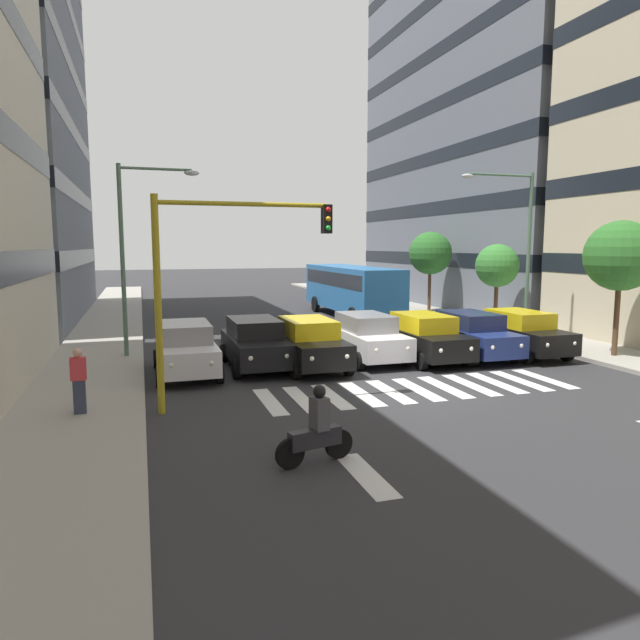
{
  "coord_description": "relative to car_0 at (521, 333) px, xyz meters",
  "views": [
    {
      "loc": [
        7.75,
        14.95,
        4.26
      ],
      "look_at": [
        1.24,
        -5.77,
        1.41
      ],
      "focal_mm": 32.05,
      "sensor_mm": 36.0,
      "label": 1
    }
  ],
  "objects": [
    {
      "name": "ground_plane",
      "position": [
        6.28,
        3.61,
        -0.89
      ],
      "size": [
        180.0,
        180.0,
        0.0
      ],
      "primitive_type": "plane",
      "color": "#2D2D30"
    },
    {
      "name": "sidewalk_right",
      "position": [
        15.68,
        3.61,
        -0.81
      ],
      "size": [
        3.28,
        90.0,
        0.15
      ],
      "primitive_type": "cube",
      "color": "#9E998E",
      "rests_on": "ground_plane"
    },
    {
      "name": "building_left_block_0",
      "position": [
        -8.81,
        -16.78,
        14.13
      ],
      "size": [
        8.11,
        22.26,
        30.03
      ],
      "color": "slate",
      "rests_on": "ground_plane"
    },
    {
      "name": "crosswalk_markings",
      "position": [
        6.28,
        3.61,
        -0.88
      ],
      "size": [
        9.45,
        2.8,
        0.01
      ],
      "color": "silver",
      "rests_on": "ground_plane"
    },
    {
      "name": "lane_arrow_1",
      "position": [
        10.16,
        9.11,
        -0.88
      ],
      "size": [
        0.5,
        2.2,
        0.01
      ],
      "primitive_type": "cube",
      "color": "silver",
      "rests_on": "ground_plane"
    },
    {
      "name": "car_0",
      "position": [
        0.0,
        0.0,
        0.0
      ],
      "size": [
        2.02,
        4.44,
        1.72
      ],
      "color": "black",
      "rests_on": "ground_plane"
    },
    {
      "name": "car_1",
      "position": [
        2.1,
        -0.17,
        0.0
      ],
      "size": [
        2.02,
        4.44,
        1.72
      ],
      "color": "navy",
      "rests_on": "ground_plane"
    },
    {
      "name": "car_2",
      "position": [
        4.07,
        -0.19,
        0.0
      ],
      "size": [
        2.02,
        4.44,
        1.72
      ],
      "color": "black",
      "rests_on": "ground_plane"
    },
    {
      "name": "car_3",
      "position": [
        6.11,
        -0.84,
        0.0
      ],
      "size": [
        2.02,
        4.44,
        1.72
      ],
      "color": "silver",
      "rests_on": "ground_plane"
    },
    {
      "name": "car_4",
      "position": [
        8.53,
        -0.18,
        0.0
      ],
      "size": [
        2.02,
        4.44,
        1.72
      ],
      "color": "black",
      "rests_on": "ground_plane"
    },
    {
      "name": "car_5",
      "position": [
        10.32,
        -0.79,
        0.0
      ],
      "size": [
        2.02,
        4.44,
        1.72
      ],
      "color": "black",
      "rests_on": "ground_plane"
    },
    {
      "name": "car_6",
      "position": [
        12.71,
        -0.42,
        0.0
      ],
      "size": [
        2.02,
        4.44,
        1.72
      ],
      "color": "silver",
      "rests_on": "ground_plane"
    },
    {
      "name": "bus_behind_traffic",
      "position": [
        2.1,
        -13.25,
        0.97
      ],
      "size": [
        2.78,
        10.5,
        3.0
      ],
      "color": "#286BAD",
      "rests_on": "ground_plane"
    },
    {
      "name": "motorcycle_with_rider",
      "position": [
        10.87,
        8.27,
        -0.24
      ],
      "size": [
        1.68,
        0.48,
        1.57
      ],
      "color": "black",
      "rests_on": "ground_plane"
    },
    {
      "name": "traffic_light_gantry",
      "position": [
        12.31,
        3.89,
        2.84
      ],
      "size": [
        4.62,
        0.36,
        5.5
      ],
      "color": "#AD991E",
      "rests_on": "ground_plane"
    },
    {
      "name": "street_lamp_left",
      "position": [
        -1.5,
        -2.52,
        3.72
      ],
      "size": [
        3.5,
        0.28,
        7.18
      ],
      "color": "#4C6B56",
      "rests_on": "sidewalk_left"
    },
    {
      "name": "street_lamp_right",
      "position": [
        14.16,
        -3.67,
        3.58
      ],
      "size": [
        2.94,
        0.28,
        7.03
      ],
      "color": "#4C6B56",
      "rests_on": "sidewalk_right"
    },
    {
      "name": "street_tree_0",
      "position": [
        -2.87,
        1.73,
        2.97
      ],
      "size": [
        2.6,
        2.6,
        5.02
      ],
      "color": "#513823",
      "rests_on": "sidewalk_left"
    },
    {
      "name": "street_tree_1",
      "position": [
        -3.01,
        -6.09,
        2.35
      ],
      "size": [
        2.15,
        2.15,
        4.18
      ],
      "color": "#513823",
      "rests_on": "sidewalk_left"
    },
    {
      "name": "street_tree_2",
      "position": [
        -3.06,
        -13.16,
        2.87
      ],
      "size": [
        2.63,
        2.63,
        4.94
      ],
      "color": "#513823",
      "rests_on": "sidewalk_left"
    },
    {
      "name": "pedestrian_waiting",
      "position": [
        15.57,
        3.79,
        0.11
      ],
      "size": [
        0.36,
        0.24,
        1.63
      ],
      "color": "#2D3347",
      "rests_on": "sidewalk_right"
    }
  ]
}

